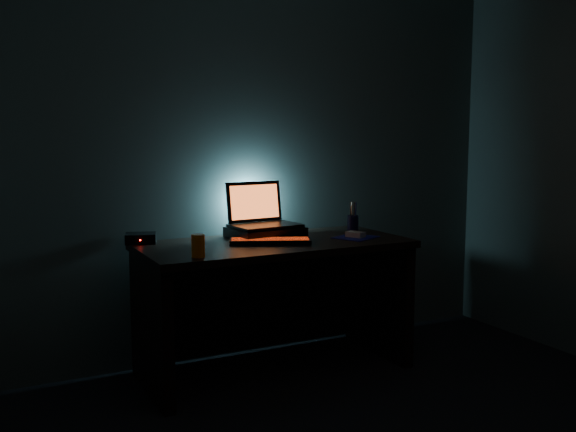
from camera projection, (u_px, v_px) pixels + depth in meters
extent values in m
cube|color=#46504C|center=(247.00, 150.00, 3.86)|extent=(3.50, 0.00, 2.50)
cube|color=black|center=(274.00, 245.00, 3.59)|extent=(1.50, 0.70, 0.04)
cube|color=black|center=(151.00, 327.00, 3.32)|extent=(0.06, 0.64, 0.71)
cube|color=black|center=(378.00, 296.00, 3.95)|extent=(0.06, 0.64, 0.71)
cube|color=black|center=(251.00, 297.00, 3.93)|extent=(1.38, 0.02, 0.65)
cube|color=black|center=(265.00, 232.00, 3.73)|extent=(0.43, 0.34, 0.06)
cube|color=black|center=(265.00, 226.00, 3.72)|extent=(0.40, 0.30, 0.02)
cube|color=black|center=(254.00, 202.00, 3.82)|extent=(0.36, 0.08, 0.24)
cube|color=#FC5B1A|center=(255.00, 202.00, 3.81)|extent=(0.32, 0.06, 0.20)
cube|color=black|center=(270.00, 241.00, 3.52)|extent=(0.46, 0.31, 0.03)
cube|color=red|center=(270.00, 239.00, 3.52)|extent=(0.44, 0.28, 0.00)
cube|color=#0C0F56|center=(355.00, 237.00, 3.72)|extent=(0.28, 0.27, 0.00)
cube|color=gray|center=(356.00, 234.00, 3.72)|extent=(0.10, 0.12, 0.03)
cylinder|color=black|center=(353.00, 223.00, 3.96)|extent=(0.08, 0.08, 0.10)
cylinder|color=orange|center=(198.00, 246.00, 3.12)|extent=(0.07, 0.07, 0.11)
cube|color=black|center=(141.00, 238.00, 3.53)|extent=(0.19, 0.17, 0.05)
sphere|color=#FF0C07|center=(140.00, 240.00, 3.47)|extent=(0.01, 0.01, 0.01)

